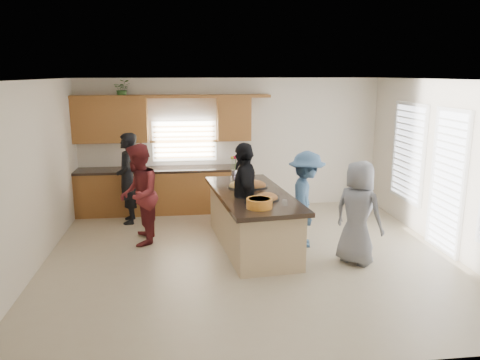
{
  "coord_description": "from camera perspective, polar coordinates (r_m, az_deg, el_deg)",
  "views": [
    {
      "loc": [
        -1.02,
        -7.02,
        2.89
      ],
      "look_at": [
        -0.1,
        0.54,
        1.15
      ],
      "focal_mm": 35.0,
      "sensor_mm": 36.0,
      "label": 1
    }
  ],
  "objects": [
    {
      "name": "floor",
      "position": [
        7.67,
        1.22,
        -9.29
      ],
      "size": [
        6.5,
        6.5,
        0.0
      ],
      "primitive_type": "plane",
      "color": "#BBAB8B",
      "rests_on": "ground"
    },
    {
      "name": "room_shell",
      "position": [
        7.17,
        1.3,
        4.92
      ],
      "size": [
        6.52,
        6.02,
        2.81
      ],
      "color": "silver",
      "rests_on": "ground"
    },
    {
      "name": "back_cabinetry",
      "position": [
        9.97,
        -9.39,
        1.25
      ],
      "size": [
        4.08,
        0.66,
        2.46
      ],
      "color": "olive",
      "rests_on": "ground"
    },
    {
      "name": "right_wall_glazing",
      "position": [
        8.24,
        24.18,
        0.89
      ],
      "size": [
        0.06,
        4.0,
        2.25
      ],
      "color": "white",
      "rests_on": "ground"
    },
    {
      "name": "island",
      "position": [
        7.95,
        1.48,
        -5.0
      ],
      "size": [
        1.44,
        2.81,
        0.95
      ],
      "rotation": [
        0.0,
        0.0,
        0.11
      ],
      "color": "tan",
      "rests_on": "ground"
    },
    {
      "name": "platter_front",
      "position": [
        7.37,
        3.22,
        -2.21
      ],
      "size": [
        0.41,
        0.41,
        0.17
      ],
      "color": "black",
      "rests_on": "island"
    },
    {
      "name": "platter_mid",
      "position": [
        8.16,
        1.72,
        -0.69
      ],
      "size": [
        0.47,
        0.47,
        0.19
      ],
      "color": "black",
      "rests_on": "island"
    },
    {
      "name": "platter_back",
      "position": [
        8.14,
        -0.06,
        -0.72
      ],
      "size": [
        0.41,
        0.41,
        0.17
      ],
      "color": "black",
      "rests_on": "island"
    },
    {
      "name": "salad_bowl",
      "position": [
        6.9,
        2.37,
        -2.79
      ],
      "size": [
        0.39,
        0.39,
        0.14
      ],
      "color": "orange",
      "rests_on": "island"
    },
    {
      "name": "clear_cup",
      "position": [
        7.05,
        5.44,
        -2.8
      ],
      "size": [
        0.09,
        0.09,
        0.09
      ],
      "primitive_type": "cylinder",
      "color": "white",
      "rests_on": "island"
    },
    {
      "name": "plate_stack",
      "position": [
        8.8,
        -0.15,
        0.28
      ],
      "size": [
        0.19,
        0.19,
        0.05
      ],
      "primitive_type": "cylinder",
      "color": "#9D83BE",
      "rests_on": "island"
    },
    {
      "name": "flower_vase",
      "position": [
        8.94,
        -0.74,
        1.76
      ],
      "size": [
        0.14,
        0.14,
        0.41
      ],
      "color": "silver",
      "rests_on": "island"
    },
    {
      "name": "potted_plant",
      "position": [
        9.92,
        -14.15,
        10.72
      ],
      "size": [
        0.35,
        0.31,
        0.37
      ],
      "primitive_type": "imported",
      "rotation": [
        0.0,
        0.0,
        0.07
      ],
      "color": "#396729",
      "rests_on": "back_cabinetry"
    },
    {
      "name": "woman_left_back",
      "position": [
        9.37,
        -13.5,
        0.19
      ],
      "size": [
        0.48,
        0.68,
        1.78
      ],
      "primitive_type": "imported",
      "rotation": [
        0.0,
        0.0,
        -1.48
      ],
      "color": "black",
      "rests_on": "ground"
    },
    {
      "name": "woman_left_mid",
      "position": [
        8.16,
        -12.25,
        -1.75
      ],
      "size": [
        0.66,
        0.85,
        1.74
      ],
      "primitive_type": "imported",
      "rotation": [
        0.0,
        0.0,
        -1.57
      ],
      "color": "maroon",
      "rests_on": "ground"
    },
    {
      "name": "woman_left_front",
      "position": [
        7.64,
        0.52,
        -2.16
      ],
      "size": [
        0.5,
        1.09,
        1.82
      ],
      "primitive_type": "imported",
      "rotation": [
        0.0,
        0.0,
        -1.62
      ],
      "color": "black",
      "rests_on": "ground"
    },
    {
      "name": "woman_right_back",
      "position": [
        7.99,
        8.07,
        -2.31
      ],
      "size": [
        0.82,
        1.16,
        1.63
      ],
      "primitive_type": "imported",
      "rotation": [
        0.0,
        0.0,
        1.35
      ],
      "color": "#3A5B7F",
      "rests_on": "ground"
    },
    {
      "name": "woman_right_front",
      "position": [
        7.39,
        14.21,
        -3.9
      ],
      "size": [
        0.9,
        0.94,
        1.62
      ],
      "primitive_type": "imported",
      "rotation": [
        0.0,
        0.0,
        2.26
      ],
      "color": "slate",
      "rests_on": "ground"
    }
  ]
}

